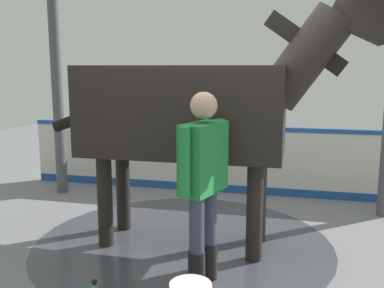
% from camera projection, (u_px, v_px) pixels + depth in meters
% --- Properties ---
extents(ground_plane, '(16.00, 16.00, 0.02)m').
position_uv_depth(ground_plane, '(209.00, 248.00, 4.65)').
color(ground_plane, gray).
extents(wet_patch, '(3.20, 3.20, 0.00)m').
position_uv_depth(wet_patch, '(183.00, 242.00, 4.77)').
color(wet_patch, '#42444C').
rests_on(wet_patch, ground).
extents(barrier_wall, '(5.95, 0.38, 1.02)m').
position_uv_depth(barrier_wall, '(217.00, 161.00, 6.63)').
color(barrier_wall, silver).
rests_on(barrier_wall, ground).
extents(roof_post_far, '(0.16, 0.16, 3.03)m').
position_uv_depth(roof_post_far, '(57.00, 92.00, 6.42)').
color(roof_post_far, '#4C4C51').
rests_on(roof_post_far, ground).
extents(horse, '(3.50, 1.01, 2.63)m').
position_uv_depth(horse, '(196.00, 109.00, 4.48)').
color(horse, black).
rests_on(horse, ground).
extents(handler, '(0.34, 0.66, 1.68)m').
position_uv_depth(handler, '(203.00, 176.00, 3.71)').
color(handler, black).
rests_on(handler, ground).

